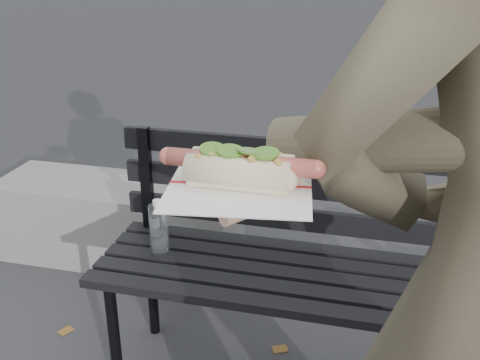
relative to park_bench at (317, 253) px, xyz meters
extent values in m
cylinder|color=black|center=(-0.66, -0.24, -0.30)|extent=(0.04, 0.04, 0.45)
cylinder|color=black|center=(-0.66, 0.10, -0.30)|extent=(0.04, 0.04, 0.45)
cube|color=black|center=(0.01, -0.25, -0.06)|extent=(1.50, 0.07, 0.03)
cube|color=black|center=(0.01, -0.16, -0.06)|extent=(1.50, 0.07, 0.03)
cube|color=black|center=(0.01, -0.07, -0.06)|extent=(1.50, 0.07, 0.03)
cube|color=black|center=(0.01, 0.02, -0.06)|extent=(1.50, 0.07, 0.03)
cube|color=black|center=(0.01, 0.11, -0.06)|extent=(1.50, 0.07, 0.03)
cube|color=black|center=(-0.66, 0.12, 0.15)|extent=(0.04, 0.03, 0.42)
cube|color=black|center=(0.01, 0.14, 0.05)|extent=(1.50, 0.02, 0.08)
cube|color=black|center=(0.01, 0.14, 0.18)|extent=(1.50, 0.02, 0.08)
cube|color=black|center=(0.01, 0.14, 0.31)|extent=(1.50, 0.02, 0.08)
cylinder|color=white|center=(-0.54, -0.07, 0.05)|extent=(0.06, 0.06, 0.19)
cylinder|color=white|center=(-0.54, -0.07, 0.16)|extent=(0.03, 0.03, 0.02)
cube|color=slate|center=(-1.05, 0.63, -0.32)|extent=(1.20, 0.40, 0.40)
cylinder|color=#484230|center=(0.24, -0.90, 0.72)|extent=(0.51, 0.23, 0.19)
cylinder|color=#D8A384|center=(0.02, -0.99, 0.65)|extent=(0.09, 0.08, 0.07)
ellipsoid|color=#D8A384|center=(-0.02, -1.00, 0.65)|extent=(0.10, 0.11, 0.03)
cylinder|color=#D8A384|center=(-0.07, -1.03, 0.65)|extent=(0.05, 0.02, 0.02)
cylinder|color=#D8A384|center=(-0.07, -1.01, 0.65)|extent=(0.05, 0.02, 0.02)
cylinder|color=#D8A384|center=(-0.07, -0.99, 0.65)|extent=(0.05, 0.02, 0.02)
cylinder|color=#D8A384|center=(-0.07, -0.97, 0.65)|extent=(0.05, 0.02, 0.02)
cylinder|color=#D8A384|center=(-0.01, -1.05, 0.65)|extent=(0.04, 0.05, 0.02)
cube|color=white|center=(-0.02, -1.00, 0.66)|extent=(0.21, 0.21, 0.00)
cube|color=#B21E1E|center=(-0.02, -1.00, 0.67)|extent=(0.19, 0.03, 0.00)
cylinder|color=#B55245|center=(-0.02, -1.00, 0.70)|extent=(0.20, 0.02, 0.02)
sphere|color=#B55245|center=(-0.12, -1.00, 0.70)|extent=(0.03, 0.02, 0.02)
sphere|color=#B55245|center=(0.08, -1.00, 0.70)|extent=(0.03, 0.02, 0.02)
sphere|color=#9E6B2D|center=(0.03, -1.01, 0.71)|extent=(0.01, 0.01, 0.01)
sphere|color=#9E6B2D|center=(0.03, -0.98, 0.71)|extent=(0.01, 0.01, 0.01)
sphere|color=#9E6B2D|center=(-0.07, -1.02, 0.71)|extent=(0.01, 0.01, 0.01)
sphere|color=#9E6B2D|center=(-0.07, -0.97, 0.70)|extent=(0.01, 0.01, 0.01)
sphere|color=#9E6B2D|center=(-0.07, -0.98, 0.71)|extent=(0.01, 0.01, 0.01)
sphere|color=#9E6B2D|center=(0.04, -1.02, 0.70)|extent=(0.01, 0.01, 0.01)
sphere|color=#9E6B2D|center=(0.00, -0.99, 0.70)|extent=(0.01, 0.01, 0.01)
sphere|color=#9E6B2D|center=(-0.06, -0.99, 0.70)|extent=(0.01, 0.01, 0.01)
sphere|color=#9E6B2D|center=(-0.06, -0.99, 0.70)|extent=(0.01, 0.01, 0.01)
sphere|color=#9E6B2D|center=(0.00, -0.97, 0.70)|extent=(0.01, 0.01, 0.01)
sphere|color=#9E6B2D|center=(-0.05, -1.01, 0.71)|extent=(0.01, 0.01, 0.01)
sphere|color=#9E6B2D|center=(-0.03, -1.00, 0.71)|extent=(0.01, 0.01, 0.01)
sphere|color=#9E6B2D|center=(-0.06, -0.98, 0.70)|extent=(0.01, 0.01, 0.01)
sphere|color=#9E6B2D|center=(0.00, -1.01, 0.71)|extent=(0.01, 0.01, 0.01)
sphere|color=#9E6B2D|center=(0.04, -1.02, 0.71)|extent=(0.01, 0.01, 0.01)
sphere|color=#9E6B2D|center=(-0.04, -0.98, 0.70)|extent=(0.01, 0.01, 0.01)
sphere|color=#9E6B2D|center=(-0.07, -0.98, 0.71)|extent=(0.01, 0.01, 0.01)
sphere|color=#9E6B2D|center=(-0.06, -0.99, 0.71)|extent=(0.01, 0.01, 0.01)
sphere|color=#9E6B2D|center=(0.04, -1.00, 0.70)|extent=(0.01, 0.01, 0.01)
sphere|color=#9E6B2D|center=(-0.01, -1.02, 0.70)|extent=(0.01, 0.01, 0.01)
sphere|color=#9E6B2D|center=(-0.08, -1.00, 0.70)|extent=(0.01, 0.01, 0.01)
sphere|color=#9E6B2D|center=(-0.05, -1.01, 0.71)|extent=(0.01, 0.01, 0.01)
cylinder|color=#4A8123|center=(-0.06, -0.99, 0.71)|extent=(0.04, 0.04, 0.01)
cylinder|color=#4A8123|center=(-0.03, -1.00, 0.71)|extent=(0.04, 0.04, 0.01)
cylinder|color=#4A8123|center=(0.00, -0.99, 0.71)|extent=(0.04, 0.04, 0.01)
cylinder|color=#4A8123|center=(0.02, -1.00, 0.71)|extent=(0.04, 0.04, 0.01)
cube|color=brown|center=(-1.01, 0.01, -0.52)|extent=(0.06, 0.07, 0.00)
cube|color=brown|center=(-1.23, 1.33, -0.52)|extent=(0.05, 0.05, 0.00)
cube|color=brown|center=(0.54, 0.85, -0.52)|extent=(0.06, 0.08, 0.00)
cube|color=brown|center=(-0.13, 0.11, -0.52)|extent=(0.07, 0.06, 0.00)
cube|color=brown|center=(-2.04, 1.27, -0.52)|extent=(0.06, 0.07, 0.00)
camera|label=1|loc=(0.15, -1.66, 0.96)|focal=42.00mm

